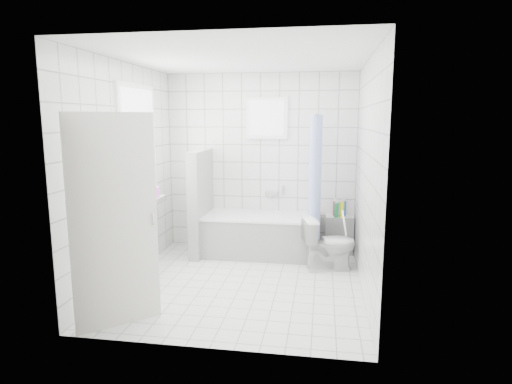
# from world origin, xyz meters

# --- Properties ---
(ground) EXTENTS (3.00, 3.00, 0.00)m
(ground) POSITION_xyz_m (0.00, 0.00, 0.00)
(ground) COLOR white
(ground) RESTS_ON ground
(ceiling) EXTENTS (3.00, 3.00, 0.00)m
(ceiling) POSITION_xyz_m (0.00, 0.00, 2.60)
(ceiling) COLOR white
(ceiling) RESTS_ON ground
(wall_back) EXTENTS (2.80, 0.02, 2.60)m
(wall_back) POSITION_xyz_m (0.00, 1.50, 1.30)
(wall_back) COLOR white
(wall_back) RESTS_ON ground
(wall_front) EXTENTS (2.80, 0.02, 2.60)m
(wall_front) POSITION_xyz_m (0.00, -1.50, 1.30)
(wall_front) COLOR white
(wall_front) RESTS_ON ground
(wall_left) EXTENTS (0.02, 3.00, 2.60)m
(wall_left) POSITION_xyz_m (-1.40, 0.00, 1.30)
(wall_left) COLOR white
(wall_left) RESTS_ON ground
(wall_right) EXTENTS (0.02, 3.00, 2.60)m
(wall_right) POSITION_xyz_m (1.40, 0.00, 1.30)
(wall_right) COLOR white
(wall_right) RESTS_ON ground
(window_left) EXTENTS (0.01, 0.90, 1.40)m
(window_left) POSITION_xyz_m (-1.35, 0.30, 1.60)
(window_left) COLOR white
(window_left) RESTS_ON wall_left
(window_back) EXTENTS (0.50, 0.01, 0.50)m
(window_back) POSITION_xyz_m (0.10, 1.46, 1.95)
(window_back) COLOR white
(window_back) RESTS_ON wall_back
(window_sill) EXTENTS (0.18, 1.02, 0.08)m
(window_sill) POSITION_xyz_m (-1.31, 0.30, 0.86)
(window_sill) COLOR white
(window_sill) RESTS_ON wall_left
(door) EXTENTS (0.62, 0.57, 2.00)m
(door) POSITION_xyz_m (-0.95, -1.21, 1.00)
(door) COLOR silver
(door) RESTS_ON ground
(bathtub) EXTENTS (1.62, 0.77, 0.58)m
(bathtub) POSITION_xyz_m (0.07, 1.12, 0.29)
(bathtub) COLOR white
(bathtub) RESTS_ON ground
(partition_wall) EXTENTS (0.15, 0.85, 1.50)m
(partition_wall) POSITION_xyz_m (-0.80, 1.07, 0.75)
(partition_wall) COLOR white
(partition_wall) RESTS_ON ground
(tiled_ledge) EXTENTS (0.40, 0.24, 0.55)m
(tiled_ledge) POSITION_xyz_m (1.18, 1.38, 0.28)
(tiled_ledge) COLOR white
(tiled_ledge) RESTS_ON ground
(toilet) EXTENTS (0.75, 0.55, 0.69)m
(toilet) POSITION_xyz_m (1.03, 0.65, 0.34)
(toilet) COLOR white
(toilet) RESTS_ON ground
(curtain_rod) EXTENTS (0.02, 0.80, 0.02)m
(curtain_rod) POSITION_xyz_m (0.82, 1.10, 2.00)
(curtain_rod) COLOR silver
(curtain_rod) RESTS_ON wall_back
(shower_curtain) EXTENTS (0.14, 0.48, 1.78)m
(shower_curtain) POSITION_xyz_m (0.82, 0.97, 1.10)
(shower_curtain) COLOR #4C66E1
(shower_curtain) RESTS_ON curtain_rod
(tub_faucet) EXTENTS (0.18, 0.06, 0.06)m
(tub_faucet) POSITION_xyz_m (0.17, 1.46, 0.85)
(tub_faucet) COLOR silver
(tub_faucet) RESTS_ON wall_back
(sill_bottles) EXTENTS (0.17, 0.63, 0.29)m
(sill_bottles) POSITION_xyz_m (-1.30, 0.37, 1.01)
(sill_bottles) COLOR #E371DD
(sill_bottles) RESTS_ON window_sill
(ledge_bottles) EXTENTS (0.19, 0.17, 0.23)m
(ledge_bottles) POSITION_xyz_m (1.17, 1.35, 0.66)
(ledge_bottles) COLOR #BF163D
(ledge_bottles) RESTS_ON tiled_ledge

